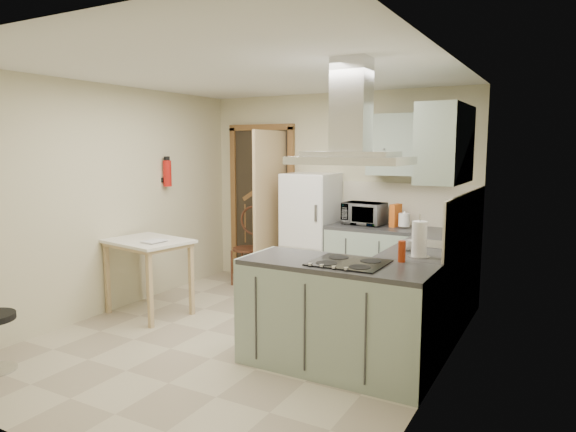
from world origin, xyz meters
The scene contains 27 objects.
floor centered at (0.00, 0.00, 0.00)m, with size 4.20×4.20×0.00m, color #B2A88A.
ceiling centered at (0.00, 0.00, 2.50)m, with size 4.20×4.20×0.00m, color silver.
back_wall centered at (0.00, 2.10, 1.25)m, with size 3.60×3.60×0.00m, color beige.
left_wall centered at (-1.80, 0.00, 1.25)m, with size 4.20×4.20×0.00m, color beige.
right_wall centered at (1.80, 0.00, 1.25)m, with size 4.20×4.20×0.00m, color beige.
doorway centered at (-1.10, 2.07, 1.05)m, with size 1.10×0.12×2.10m, color brown.
fridge centered at (-0.20, 1.80, 0.75)m, with size 0.60×0.60×1.50m, color white.
counter_back centered at (0.66, 1.80, 0.45)m, with size 1.08×0.60×0.90m, color #9EB2A0.
counter_right centered at (1.50, 1.12, 0.45)m, with size 0.60×1.95×0.90m, color #9EB2A0.
splashback centered at (0.96, 2.09, 1.15)m, with size 1.68×0.02×0.50m, color beige.
wall_cabinet_back centered at (0.95, 1.93, 1.85)m, with size 0.85×0.35×0.70m, color #9EB2A0.
wall_cabinet_right centered at (1.62, 0.85, 1.85)m, with size 0.35×0.90×0.70m, color #9EB2A0.
peninsula centered at (1.02, -0.18, 0.45)m, with size 1.55×0.65×0.90m, color #9EB2A0.
hob centered at (1.12, -0.18, 0.91)m, with size 0.58×0.50×0.01m, color black.
extractor_hood centered at (1.12, -0.18, 1.72)m, with size 0.90×0.55×0.10m, color silver.
sink centered at (1.50, 0.95, 0.91)m, with size 0.45×0.40×0.01m, color silver.
fire_extinguisher centered at (-1.74, 0.90, 1.50)m, with size 0.10×0.10×0.32m, color #B2140F.
drop_leaf_table centered at (-1.34, 0.12, 0.41)m, with size 0.88×0.66×0.83m, color tan.
bentwood_chair centered at (-1.09, 1.71, 0.47)m, with size 0.42×0.42×0.94m, color #473017.
microwave centered at (0.48, 1.85, 1.03)m, with size 0.48×0.32×0.26m, color black.
kettle centered at (0.98, 1.82, 0.99)m, with size 0.13×0.13×0.19m, color white.
cereal_box centered at (0.87, 1.87, 1.03)m, with size 0.07×0.18×0.27m, color orange.
soap_bottle centered at (1.66, 1.38, 0.98)m, with size 0.08×0.08×0.17m, color #A2A3AD.
paper_towel centered at (1.55, 0.33, 1.06)m, with size 0.12×0.12×0.32m, color silver.
cup centered at (1.38, 0.56, 0.95)m, with size 0.12×0.12×0.09m, color silver.
red_bottle centered at (1.48, 0.08, 0.99)m, with size 0.06×0.06×0.17m, color #A52E0E.
book centered at (-1.26, 0.05, 0.88)m, with size 0.18×0.24×0.11m, color #AB4E39.
Camera 1 is at (2.65, -3.92, 1.82)m, focal length 32.00 mm.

